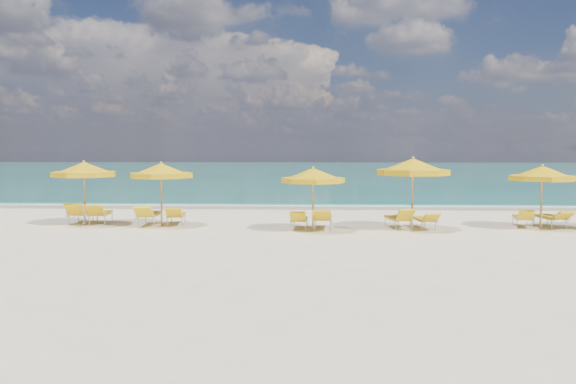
{
  "coord_description": "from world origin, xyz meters",
  "views": [
    {
      "loc": [
        0.94,
        -20.05,
        2.9
      ],
      "look_at": [
        0.0,
        1.5,
        1.2
      ],
      "focal_mm": 35.0,
      "sensor_mm": 36.0,
      "label": 1
    }
  ],
  "objects": [
    {
      "name": "umbrella_4",
      "position": [
        0.97,
        -0.6,
        1.93
      ],
      "size": [
        2.43,
        2.43,
        2.26
      ],
      "rotation": [
        0.0,
        0.0,
        0.09
      ],
      "color": "tan",
      "rests_on": "ground"
    },
    {
      "name": "foam_line",
      "position": [
        0.0,
        8.2,
        0.0
      ],
      "size": [
        120.0,
        1.2,
        0.03
      ],
      "primitive_type": "cube",
      "color": "white",
      "rests_on": "ground"
    },
    {
      "name": "wet_sand_band",
      "position": [
        0.0,
        7.4,
        0.0
      ],
      "size": [
        120.0,
        2.6,
        0.01
      ],
      "primitive_type": "cube",
      "color": "tan",
      "rests_on": "ground"
    },
    {
      "name": "umbrella_6",
      "position": [
        9.12,
        0.28,
        1.98
      ],
      "size": [
        2.52,
        2.52,
        2.32
      ],
      "rotation": [
        0.0,
        0.0,
        -0.11
      ],
      "color": "tan",
      "rests_on": "ground"
    },
    {
      "name": "whitecap_near",
      "position": [
        -6.0,
        17.0,
        0.0
      ],
      "size": [
        14.0,
        0.36,
        0.05
      ],
      "primitive_type": "cube",
      "color": "white",
      "rests_on": "ground"
    },
    {
      "name": "whitecap_far",
      "position": [
        8.0,
        24.0,
        0.0
      ],
      "size": [
        18.0,
        0.3,
        0.05
      ],
      "primitive_type": "cube",
      "color": "white",
      "rests_on": "ground"
    },
    {
      "name": "umbrella_5",
      "position": [
        4.49,
        -0.06,
        2.21
      ],
      "size": [
        3.11,
        3.11,
        2.59
      ],
      "rotation": [
        0.0,
        0.0,
        -0.25
      ],
      "color": "tan",
      "rests_on": "ground"
    },
    {
      "name": "ocean",
      "position": [
        0.0,
        48.0,
        0.0
      ],
      "size": [
        120.0,
        80.0,
        0.3
      ],
      "primitive_type": "cube",
      "color": "#136D5C",
      "rests_on": "ground"
    },
    {
      "name": "lounger_4_left",
      "position": [
        0.48,
        -0.06,
        0.2
      ],
      "size": [
        0.63,
        1.67,
        0.75
      ],
      "rotation": [
        0.0,
        0.0,
        -0.05
      ],
      "color": "#A5A8AD",
      "rests_on": "ground"
    },
    {
      "name": "lounger_2_left",
      "position": [
        -7.99,
        1.08,
        0.24
      ],
      "size": [
        0.86,
        1.92,
        0.89
      ],
      "rotation": [
        0.0,
        0.0,
        0.13
      ],
      "color": "#A5A8AD",
      "rests_on": "ground"
    },
    {
      "name": "lounger_3_left",
      "position": [
        -5.18,
        0.62,
        0.24
      ],
      "size": [
        0.8,
        2.04,
        0.85
      ],
      "rotation": [
        0.0,
        0.0,
        0.07
      ],
      "color": "#A5A8AD",
      "rests_on": "ground"
    },
    {
      "name": "lounger_5_left",
      "position": [
        4.03,
        0.21,
        0.22
      ],
      "size": [
        0.91,
        1.79,
        0.82
      ],
      "rotation": [
        0.0,
        0.0,
        0.2
      ],
      "color": "#A5A8AD",
      "rests_on": "ground"
    },
    {
      "name": "lounger_4_right",
      "position": [
        1.32,
        -0.03,
        0.24
      ],
      "size": [
        0.77,
        2.02,
        0.82
      ],
      "rotation": [
        0.0,
        0.0,
        -0.06
      ],
      "color": "#A5A8AD",
      "rests_on": "ground"
    },
    {
      "name": "umbrella_3",
      "position": [
        -4.65,
        0.43,
        2.04
      ],
      "size": [
        2.41,
        2.41,
        2.4
      ],
      "rotation": [
        0.0,
        0.0,
        -0.02
      ],
      "color": "tan",
      "rests_on": "ground"
    },
    {
      "name": "lounger_5_right",
      "position": [
        4.97,
        0.19,
        0.2
      ],
      "size": [
        0.76,
        1.71,
        0.68
      ],
      "rotation": [
        0.0,
        0.0,
        0.14
      ],
      "color": "#A5A8AD",
      "rests_on": "ground"
    },
    {
      "name": "lounger_3_right",
      "position": [
        -4.21,
        0.83,
        0.22
      ],
      "size": [
        0.81,
        1.84,
        0.76
      ],
      "rotation": [
        0.0,
        0.0,
        0.13
      ],
      "color": "#A5A8AD",
      "rests_on": "ground"
    },
    {
      "name": "lounger_6_left",
      "position": [
        8.67,
        0.78,
        0.2
      ],
      "size": [
        0.86,
        1.72,
        0.74
      ],
      "rotation": [
        0.0,
        0.0,
        -0.2
      ],
      "color": "#A5A8AD",
      "rests_on": "ground"
    },
    {
      "name": "lounger_2_right",
      "position": [
        -7.21,
        1.06,
        0.23
      ],
      "size": [
        0.86,
        1.94,
        0.85
      ],
      "rotation": [
        0.0,
        0.0,
        0.13
      ],
      "color": "#A5A8AD",
      "rests_on": "ground"
    },
    {
      "name": "lounger_6_right",
      "position": [
        9.67,
        0.77,
        0.22
      ],
      "size": [
        0.85,
        1.93,
        0.73
      ],
      "rotation": [
        0.0,
        0.0,
        0.14
      ],
      "color": "#A5A8AD",
      "rests_on": "ground"
    },
    {
      "name": "ground_plane",
      "position": [
        0.0,
        0.0,
        0.0
      ],
      "size": [
        120.0,
        120.0,
        0.0
      ],
      "primitive_type": "plane",
      "color": "beige"
    },
    {
      "name": "umbrella_2",
      "position": [
        -7.6,
        0.55,
        2.08
      ],
      "size": [
        2.66,
        2.66,
        2.44
      ],
      "rotation": [
        0.0,
        0.0,
        -0.11
      ],
      "color": "tan",
      "rests_on": "ground"
    }
  ]
}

